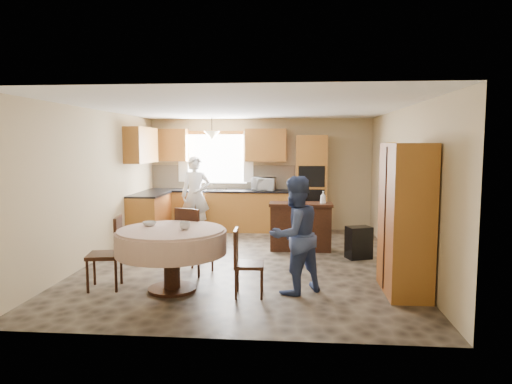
{
  "coord_description": "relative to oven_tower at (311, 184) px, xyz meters",
  "views": [
    {
      "loc": [
        0.79,
        -7.31,
        1.93
      ],
      "look_at": [
        0.15,
        0.3,
        1.13
      ],
      "focal_mm": 32.0,
      "sensor_mm": 36.0,
      "label": 1
    }
  ],
  "objects": [
    {
      "name": "counter_back",
      "position": [
        -2.0,
        0.01,
        -0.16
      ],
      "size": [
        3.3,
        0.64,
        0.04
      ],
      "primitive_type": "cube",
      "color": "black",
      "rests_on": "base_cab_back"
    },
    {
      "name": "dining_table",
      "position": [
        -1.96,
        -4.24,
        -0.41
      ],
      "size": [
        1.45,
        1.45,
        0.83
      ],
      "color": "#3C1C10",
      "rests_on": "floor"
    },
    {
      "name": "person_dining",
      "position": [
        -0.35,
        -4.19,
        -0.3
      ],
      "size": [
        0.94,
        0.91,
        1.53
      ],
      "primitive_type": "imported",
      "rotation": [
        0.0,
        0.0,
        3.81
      ],
      "color": "#384A7C",
      "rests_on": "floor"
    },
    {
      "name": "chair_back",
      "position": [
        -1.87,
        -3.47,
        -0.51
      ],
      "size": [
        0.56,
        0.56,
        1.0
      ],
      "rotation": [
        0.0,
        0.0,
        2.76
      ],
      "color": "#3C1C10",
      "rests_on": "floor"
    },
    {
      "name": "wall_left",
      "position": [
        -3.65,
        -2.69,
        0.19
      ],
      "size": [
        0.02,
        6.0,
        2.5
      ],
      "primitive_type": "cube",
      "color": "tan",
      "rests_on": "floor"
    },
    {
      "name": "chair_left",
      "position": [
        -2.81,
        -4.22,
        -0.52
      ],
      "size": [
        0.49,
        0.49,
        0.97
      ],
      "rotation": [
        0.0,
        0.0,
        -1.39
      ],
      "color": "#3C1C10",
      "rests_on": "floor"
    },
    {
      "name": "microwave",
      "position": [
        -1.03,
        -0.04,
        0.0
      ],
      "size": [
        0.54,
        0.4,
        0.28
      ],
      "primitive_type": "imported",
      "rotation": [
        0.0,
        0.0,
        -0.11
      ],
      "color": "silver",
      "rests_on": "counter_back"
    },
    {
      "name": "cup_table",
      "position": [
        -1.77,
        -4.29,
        -0.18
      ],
      "size": [
        0.15,
        0.15,
        0.11
      ],
      "primitive_type": "imported",
      "rotation": [
        0.0,
        0.0,
        -0.13
      ],
      "color": "#B2B2B2",
      "rests_on": "dining_table"
    },
    {
      "name": "wall_cab_right",
      "position": [
        -1.0,
        0.15,
        0.85
      ],
      "size": [
        0.9,
        0.33,
        0.72
      ],
      "primitive_type": "cube",
      "color": "#BA772E",
      "rests_on": "wall_back"
    },
    {
      "name": "person_sink",
      "position": [
        -2.47,
        -0.45,
        -0.22
      ],
      "size": [
        0.67,
        0.51,
        1.67
      ],
      "primitive_type": "imported",
      "rotation": [
        0.0,
        0.0,
        0.18
      ],
      "color": "silver",
      "rests_on": "floor"
    },
    {
      "name": "floor",
      "position": [
        -1.15,
        -2.69,
        -1.06
      ],
      "size": [
        5.0,
        6.0,
        0.01
      ],
      "primitive_type": "cube",
      "color": "brown",
      "rests_on": "ground"
    },
    {
      "name": "bowl_table",
      "position": [
        -2.32,
        -4.05,
        -0.2
      ],
      "size": [
        0.23,
        0.23,
        0.06
      ],
      "primitive_type": "imported",
      "rotation": [
        0.0,
        0.0,
        0.32
      ],
      "color": "#B2B2B2",
      "rests_on": "dining_table"
    },
    {
      "name": "base_cab_back",
      "position": [
        -2.0,
        0.01,
        -0.62
      ],
      "size": [
        3.3,
        0.6,
        0.88
      ],
      "primitive_type": "cube",
      "color": "#B37D2F",
      "rests_on": "floor"
    },
    {
      "name": "oven_tower",
      "position": [
        0.0,
        0.0,
        0.0
      ],
      "size": [
        0.66,
        0.62,
        2.12
      ],
      "primitive_type": "cube",
      "color": "#B37D2F",
      "rests_on": "floor"
    },
    {
      "name": "counter_left",
      "position": [
        -3.35,
        -0.89,
        -0.16
      ],
      "size": [
        0.64,
        1.2,
        0.04
      ],
      "primitive_type": "cube",
      "color": "black",
      "rests_on": "base_cab_left"
    },
    {
      "name": "curtain_right",
      "position": [
        -1.4,
        0.24,
        0.59
      ],
      "size": [
        0.22,
        0.02,
        1.15
      ],
      "primitive_type": "cube",
      "color": "white",
      "rests_on": "wall_back"
    },
    {
      "name": "pendant",
      "position": [
        -2.15,
        -0.19,
        1.06
      ],
      "size": [
        0.36,
        0.36,
        0.18
      ],
      "primitive_type": "cone",
      "rotation": [
        3.14,
        0.0,
        0.0
      ],
      "color": "beige",
      "rests_on": "ceiling"
    },
    {
      "name": "bottle_sideboard",
      "position": [
        0.16,
        -1.76,
        -0.11
      ],
      "size": [
        0.13,
        0.13,
        0.27
      ],
      "primitive_type": "imported",
      "rotation": [
        0.0,
        0.0,
        0.26
      ],
      "color": "silver",
      "rests_on": "sideboard"
    },
    {
      "name": "bowl_sideboard",
      "position": [
        -0.49,
        -1.76,
        -0.22
      ],
      "size": [
        0.25,
        0.25,
        0.05
      ],
      "primitive_type": "imported",
      "rotation": [
        0.0,
        0.0,
        0.34
      ],
      "color": "#B2B2B2",
      "rests_on": "sideboard"
    },
    {
      "name": "wall_front",
      "position": [
        -1.15,
        -5.69,
        0.19
      ],
      "size": [
        5.0,
        0.02,
        2.5
      ],
      "primitive_type": "cube",
      "color": "tan",
      "rests_on": "floor"
    },
    {
      "name": "sideboard",
      "position": [
        -0.24,
        -1.76,
        -0.65
      ],
      "size": [
        1.14,
        0.48,
        0.82
      ],
      "primitive_type": "cube",
      "rotation": [
        0.0,
        0.0,
        -0.01
      ],
      "color": "#3C1C10",
      "rests_on": "floor"
    },
    {
      "name": "oven_lower",
      "position": [
        0.0,
        -0.31,
        -0.31
      ],
      "size": [
        0.56,
        0.01,
        0.45
      ],
      "primitive_type": "cube",
      "color": "black",
      "rests_on": "oven_tower"
    },
    {
      "name": "base_cab_left",
      "position": [
        -3.35,
        -0.89,
        -0.62
      ],
      "size": [
        0.6,
        1.2,
        0.88
      ],
      "primitive_type": "cube",
      "color": "#B37D2F",
      "rests_on": "floor"
    },
    {
      "name": "space_heater",
      "position": [
        0.73,
        -2.31,
        -0.79
      ],
      "size": [
        0.47,
        0.4,
        0.55
      ],
      "primitive_type": "cube",
      "rotation": [
        0.0,
        0.0,
        0.36
      ],
      "color": "black",
      "rests_on": "floor"
    },
    {
      "name": "oven_upper",
      "position": [
        0.0,
        -0.31,
        0.19
      ],
      "size": [
        0.56,
        0.01,
        0.45
      ],
      "primitive_type": "cube",
      "color": "black",
      "rests_on": "oven_tower"
    },
    {
      "name": "curtain_left",
      "position": [
        -2.9,
        0.24,
        0.59
      ],
      "size": [
        0.22,
        0.02,
        1.15
      ],
      "primitive_type": "cube",
      "color": "white",
      "rests_on": "wall_back"
    },
    {
      "name": "window",
      "position": [
        -2.15,
        0.29,
        0.54
      ],
      "size": [
        1.4,
        0.03,
        1.1
      ],
      "primitive_type": "cube",
      "color": "white",
      "rests_on": "wall_back"
    },
    {
      "name": "wall_cab_left",
      "position": [
        -3.2,
        0.15,
        0.85
      ],
      "size": [
        0.85,
        0.33,
        0.72
      ],
      "primitive_type": "cube",
      "color": "#BA772E",
      "rests_on": "wall_back"
    },
    {
      "name": "wall_back",
      "position": [
        -1.15,
        0.31,
        0.19
      ],
      "size": [
        5.0,
        0.02,
        2.5
      ],
      "primitive_type": "cube",
      "color": "tan",
      "rests_on": "floor"
    },
    {
      "name": "chair_right",
      "position": [
        -0.99,
        -4.37,
        -0.58
      ],
      "size": [
        0.39,
        0.39,
        0.86
      ],
      "rotation": [
        0.0,
        0.0,
        1.62
      ],
      "color": "#3C1C10",
      "rests_on": "floor"
    },
    {
      "name": "framed_picture",
      "position": [
        1.32,
        -1.79,
        0.67
      ],
      "size": [
        0.06,
        0.56,
        0.46
      ],
      "color": "gold",
      "rests_on": "wall_right"
    },
    {
      "name": "wall_cab_side",
      "position": [
        -3.48,
        -0.89,
        0.85
      ],
      "size": [
        0.33,
        1.2,
        0.72
      ],
      "primitive_type": "cube",
      "color": "#BA772E",
      "rests_on": "wall_left"
    },
    {
      "name": "ceiling",
      "position": [
        -1.15,
        -2.69,
        1.44
      ],
      "size": [
        5.0,
        6.0,
        0.01
      ],
      "primitive_type": "cube",
      "color": "white",
      "rests_on": "wall_back"
    },
    {
      "name": "cupboard",
      "position": [
        1.07,
        -4.07,
        -0.09
      ],
      "size": [
        0.51,
        1.02,
        1.94
      ],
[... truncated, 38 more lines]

